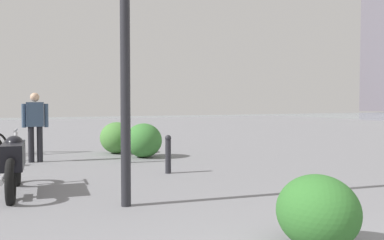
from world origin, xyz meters
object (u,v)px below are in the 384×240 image
(bollard_mid, at_px, (128,145))
(bollard_near, at_px, (168,153))
(pedestrian, at_px, (35,122))
(motorcycle, at_px, (14,162))

(bollard_mid, bearing_deg, bollard_near, -170.68)
(bollard_near, relative_size, bollard_mid, 0.93)
(pedestrian, bearing_deg, motorcycle, 169.75)
(motorcycle, distance_m, bollard_mid, 3.65)
(motorcycle, bearing_deg, bollard_near, -77.62)
(pedestrian, height_order, bollard_mid, pedestrian)
(motorcycle, xyz_separation_m, bollard_near, (0.65, -2.98, -0.09))
(bollard_near, distance_m, bollard_mid, 1.85)
(motorcycle, height_order, bollard_mid, motorcycle)
(bollard_near, xyz_separation_m, bollard_mid, (1.83, 0.30, 0.03))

